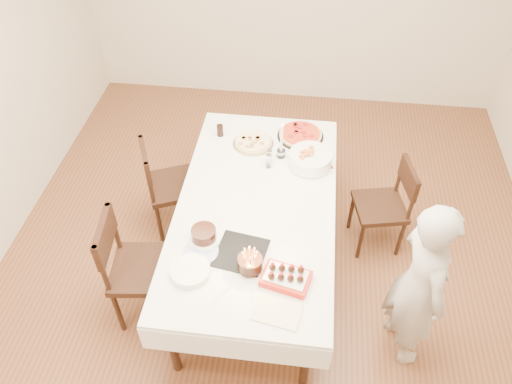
# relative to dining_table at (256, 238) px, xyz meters

# --- Properties ---
(floor) EXTENTS (5.00, 5.00, 0.00)m
(floor) POSITION_rel_dining_table_xyz_m (0.11, 0.07, -0.38)
(floor) COLOR brown
(floor) RESTS_ON ground
(dining_table) EXTENTS (1.71, 2.38, 0.75)m
(dining_table) POSITION_rel_dining_table_xyz_m (0.00, 0.00, 0.00)
(dining_table) COLOR white
(dining_table) RESTS_ON floor
(chair_right_savory) EXTENTS (0.51, 0.51, 0.84)m
(chair_right_savory) POSITION_rel_dining_table_xyz_m (0.96, 0.41, 0.04)
(chair_right_savory) COLOR black
(chair_right_savory) RESTS_ON floor
(chair_left_savory) EXTENTS (0.60, 0.60, 0.90)m
(chair_left_savory) POSITION_rel_dining_table_xyz_m (-0.75, 0.42, 0.07)
(chair_left_savory) COLOR black
(chair_left_savory) RESTS_ON floor
(chair_left_dessert) EXTENTS (0.55, 0.55, 0.97)m
(chair_left_dessert) POSITION_rel_dining_table_xyz_m (-0.74, -0.48, 0.11)
(chair_left_dessert) COLOR black
(chair_left_dessert) RESTS_ON floor
(person) EXTENTS (0.48, 0.60, 1.41)m
(person) POSITION_rel_dining_table_xyz_m (1.12, -0.54, 0.33)
(person) COLOR #B6B2AC
(person) RESTS_ON floor
(pizza_white) EXTENTS (0.44, 0.44, 0.04)m
(pizza_white) POSITION_rel_dining_table_xyz_m (-0.11, 0.68, 0.40)
(pizza_white) COLOR beige
(pizza_white) RESTS_ON dining_table
(pizza_pepperoni) EXTENTS (0.49, 0.49, 0.04)m
(pizza_pepperoni) POSITION_rel_dining_table_xyz_m (0.27, 0.83, 0.40)
(pizza_pepperoni) COLOR red
(pizza_pepperoni) RESTS_ON dining_table
(red_placemat) EXTENTS (0.28, 0.28, 0.01)m
(red_placemat) POSITION_rel_dining_table_xyz_m (0.42, 0.52, 0.38)
(red_placemat) COLOR #B21E1E
(red_placemat) RESTS_ON dining_table
(pasta_bowl) EXTENTS (0.43, 0.43, 0.11)m
(pasta_bowl) POSITION_rel_dining_table_xyz_m (0.37, 0.48, 0.44)
(pasta_bowl) COLOR white
(pasta_bowl) RESTS_ON dining_table
(taper_candle) EXTENTS (0.07, 0.07, 0.33)m
(taper_candle) POSITION_rel_dining_table_xyz_m (0.13, 0.56, 0.54)
(taper_candle) COLOR white
(taper_candle) RESTS_ON dining_table
(shaker_pair) EXTENTS (0.14, 0.14, 0.12)m
(shaker_pair) POSITION_rel_dining_table_xyz_m (0.05, 0.42, 0.44)
(shaker_pair) COLOR white
(shaker_pair) RESTS_ON dining_table
(cola_glass) EXTENTS (0.07, 0.07, 0.10)m
(cola_glass) POSITION_rel_dining_table_xyz_m (-0.40, 0.76, 0.43)
(cola_glass) COLOR black
(cola_glass) RESTS_ON dining_table
(layer_cake) EXTENTS (0.26, 0.26, 0.09)m
(layer_cake) POSITION_rel_dining_table_xyz_m (-0.31, -0.37, 0.42)
(layer_cake) COLOR #34170D
(layer_cake) RESTS_ON dining_table
(cake_board) EXTENTS (0.37, 0.37, 0.01)m
(cake_board) POSITION_rel_dining_table_xyz_m (-0.04, -0.46, 0.38)
(cake_board) COLOR black
(cake_board) RESTS_ON dining_table
(birthday_cake) EXTENTS (0.21, 0.21, 0.16)m
(birthday_cake) POSITION_rel_dining_table_xyz_m (0.03, -0.58, 0.47)
(birthday_cake) COLOR black
(birthday_cake) RESTS_ON dining_table
(strawberry_box) EXTENTS (0.33, 0.26, 0.07)m
(strawberry_box) POSITION_rel_dining_table_xyz_m (0.27, -0.64, 0.41)
(strawberry_box) COLOR red
(strawberry_box) RESTS_ON dining_table
(box_lid) EXTENTS (0.32, 0.24, 0.02)m
(box_lid) POSITION_rel_dining_table_xyz_m (0.23, -0.88, 0.38)
(box_lid) COLOR beige
(box_lid) RESTS_ON dining_table
(plate_stack) EXTENTS (0.30, 0.30, 0.05)m
(plate_stack) POSITION_rel_dining_table_xyz_m (-0.34, -0.66, 0.40)
(plate_stack) COLOR white
(plate_stack) RESTS_ON dining_table
(china_plate) EXTENTS (0.28, 0.28, 0.01)m
(china_plate) POSITION_rel_dining_table_xyz_m (-0.31, -0.48, 0.38)
(china_plate) COLOR white
(china_plate) RESTS_ON dining_table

